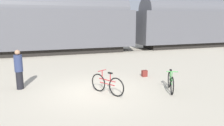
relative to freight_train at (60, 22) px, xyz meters
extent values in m
plane|color=#B2A893|center=(0.00, -11.44, -2.76)|extent=(80.00, 80.00, 0.00)
cube|color=black|center=(0.00, 0.00, -2.49)|extent=(11.22, 2.23, 0.55)
cube|color=#4C4C51|center=(0.00, 0.00, -0.56)|extent=(13.35, 2.97, 3.31)
cylinder|color=#4C4C51|center=(0.00, 0.00, 1.10)|extent=(12.28, 2.82, 2.82)
cube|color=black|center=(14.46, 0.00, -2.49)|extent=(11.22, 2.23, 0.55)
cube|color=#4C4C51|center=(14.46, 0.00, -0.56)|extent=(13.35, 2.97, 3.31)
cylinder|color=#4C4C51|center=(14.46, 0.00, 1.10)|extent=(12.28, 2.82, 2.82)
cube|color=#4C4238|center=(0.00, -0.72, -2.76)|extent=(54.27, 0.07, 0.01)
cube|color=#4C4238|center=(0.00, 0.72, -2.76)|extent=(54.27, 0.07, 0.01)
torus|color=black|center=(0.25, -11.44, -2.38)|extent=(0.43, 0.69, 0.77)
torus|color=black|center=(0.74, -12.29, -2.38)|extent=(0.43, 0.69, 0.77)
cylinder|color=#A31E23|center=(0.50, -11.86, -2.18)|extent=(0.47, 0.77, 0.04)
cylinder|color=#A31E23|center=(0.50, -11.86, -2.34)|extent=(0.43, 0.70, 0.04)
cylinder|color=#A31E23|center=(0.58, -12.01, -2.02)|extent=(0.04, 0.04, 0.32)
cube|color=black|center=(0.58, -12.01, -1.86)|extent=(0.17, 0.21, 0.05)
cylinder|color=#A31E23|center=(0.36, -11.63, -2.00)|extent=(0.04, 0.04, 0.36)
cylinder|color=#A31E23|center=(0.36, -11.63, -1.83)|extent=(0.41, 0.26, 0.03)
torus|color=black|center=(2.94, -12.83, -2.39)|extent=(0.38, 0.68, 0.74)
torus|color=black|center=(3.39, -11.97, -2.39)|extent=(0.38, 0.68, 0.74)
cylinder|color=#338C38|center=(3.17, -12.40, -2.20)|extent=(0.42, 0.78, 0.04)
cylinder|color=#338C38|center=(3.17, -12.40, -2.36)|extent=(0.39, 0.71, 0.04)
cylinder|color=#338C38|center=(3.24, -12.25, -2.05)|extent=(0.04, 0.04, 0.31)
cube|color=black|center=(3.24, -12.25, -1.90)|extent=(0.16, 0.21, 0.05)
cylinder|color=#338C38|center=(3.04, -12.64, -2.03)|extent=(0.04, 0.04, 0.34)
cylinder|color=#338C38|center=(3.04, -12.64, -1.86)|extent=(0.42, 0.24, 0.03)
cylinder|color=black|center=(-2.91, -10.00, -2.37)|extent=(0.30, 0.30, 0.78)
cylinder|color=navy|center=(-2.91, -10.00, -1.61)|extent=(0.35, 0.35, 0.73)
sphere|color=#A37556|center=(-2.91, -10.00, -1.14)|extent=(0.22, 0.22, 0.22)
cube|color=maroon|center=(3.24, -9.89, -2.59)|extent=(0.28, 0.20, 0.34)
camera|label=1|loc=(-2.14, -20.01, 0.21)|focal=35.00mm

